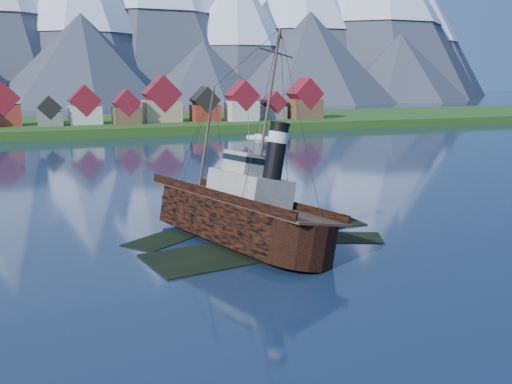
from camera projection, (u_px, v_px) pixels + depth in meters
name	position (u px, v px, depth m)	size (l,w,h in m)	color
ground	(248.00, 246.00, 65.29)	(1400.00, 1400.00, 0.00)	#162640
shoal	(256.00, 243.00, 67.97)	(31.71, 21.24, 1.14)	black
shore_bank	(87.00, 129.00, 219.62)	(600.00, 80.00, 3.20)	#224313
seawall	(100.00, 138.00, 185.12)	(600.00, 2.50, 2.00)	#3F3D38
tugboat_wreck	(228.00, 211.00, 68.37)	(7.69, 33.13, 26.26)	black
sailboat_d	(249.00, 162.00, 130.47)	(6.34, 7.96, 11.23)	silver
sailboat_e	(260.00, 138.00, 184.22)	(6.30, 10.04, 11.47)	silver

